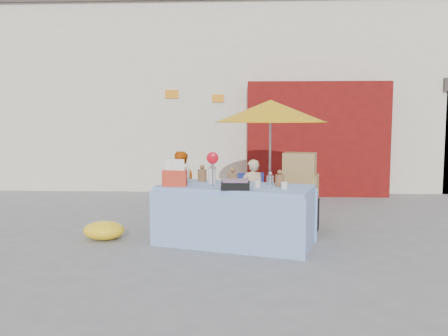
# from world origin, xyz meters

# --- Properties ---
(ground) EXTENTS (80.00, 80.00, 0.00)m
(ground) POSITION_xyz_m (0.00, 0.00, 0.00)
(ground) COLOR slate
(ground) RESTS_ON ground
(backdrop) EXTENTS (14.00, 8.00, 7.80)m
(backdrop) POSITION_xyz_m (0.52, 7.52, 3.10)
(backdrop) COLOR silver
(backdrop) RESTS_ON ground
(market_table) EXTENTS (2.37, 1.57, 1.31)m
(market_table) POSITION_xyz_m (0.44, -0.19, 0.43)
(market_table) COLOR #7C97C6
(market_table) RESTS_ON ground
(chair_left) EXTENTS (0.57, 0.56, 0.85)m
(chair_left) POSITION_xyz_m (-0.55, 1.06, 0.26)
(chair_left) COLOR navy
(chair_left) RESTS_ON ground
(chair_right) EXTENTS (0.57, 0.56, 0.85)m
(chair_right) POSITION_xyz_m (0.70, 1.06, 0.26)
(chair_right) COLOR navy
(chair_right) RESTS_ON ground
(vendor_orange) EXTENTS (0.68, 0.58, 1.22)m
(vendor_orange) POSITION_xyz_m (-0.55, 1.19, 0.61)
(vendor_orange) COLOR #E2600B
(vendor_orange) RESTS_ON ground
(vendor_beige) EXTENTS (0.44, 0.34, 1.09)m
(vendor_beige) POSITION_xyz_m (0.70, 1.19, 0.54)
(vendor_beige) COLOR beige
(vendor_beige) RESTS_ON ground
(umbrella) EXTENTS (1.90, 1.90, 2.09)m
(umbrella) POSITION_xyz_m (1.00, 1.34, 1.89)
(umbrella) COLOR gray
(umbrella) RESTS_ON ground
(box_stack) EXTENTS (0.65, 0.58, 1.24)m
(box_stack) POSITION_xyz_m (1.45, 0.63, 0.57)
(box_stack) COLOR black
(box_stack) RESTS_ON ground
(tarp_bundle) EXTENTS (0.68, 0.58, 0.27)m
(tarp_bundle) POSITION_xyz_m (-1.48, -0.07, 0.14)
(tarp_bundle) COLOR yellow
(tarp_bundle) RESTS_ON ground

